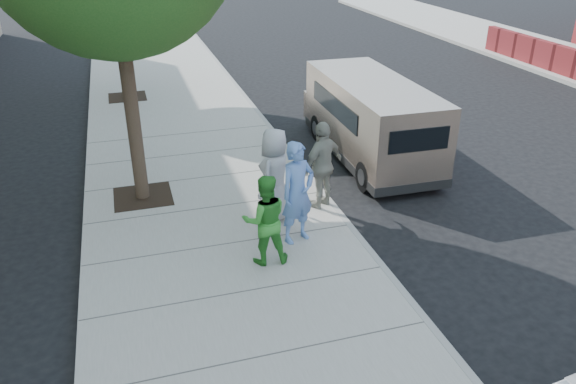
# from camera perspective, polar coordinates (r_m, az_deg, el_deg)

# --- Properties ---
(ground) EXTENTS (120.00, 120.00, 0.00)m
(ground) POSITION_cam_1_polar(r_m,az_deg,el_deg) (10.57, -1.03, -5.16)
(ground) COLOR black
(ground) RESTS_ON ground
(sidewalk) EXTENTS (5.00, 60.00, 0.15)m
(sidewalk) POSITION_cam_1_polar(r_m,az_deg,el_deg) (10.34, -6.39, -5.62)
(sidewalk) COLOR gray
(sidewalk) RESTS_ON ground
(curb_face) EXTENTS (0.12, 60.00, 0.16)m
(curb_face) POSITION_cam_1_polar(r_m,az_deg,el_deg) (10.95, 6.25, -3.66)
(curb_face) COLOR gray
(curb_face) RESTS_ON ground
(parking_meter) EXTENTS (0.30, 0.19, 1.38)m
(parking_meter) POSITION_cam_1_polar(r_m,az_deg,el_deg) (11.31, 3.53, 3.52)
(parking_meter) COLOR gray
(parking_meter) RESTS_ON sidewalk
(van) EXTENTS (1.90, 5.37, 1.98)m
(van) POSITION_cam_1_polar(r_m,az_deg,el_deg) (14.05, 8.26, 7.48)
(van) COLOR beige
(van) RESTS_ON ground
(person_officer) EXTENTS (0.81, 0.67, 1.90)m
(person_officer) POSITION_cam_1_polar(r_m,az_deg,el_deg) (9.94, 0.97, -0.08)
(person_officer) COLOR #5D83C6
(person_officer) RESTS_ON sidewalk
(person_green_shirt) EXTENTS (0.83, 0.67, 1.61)m
(person_green_shirt) POSITION_cam_1_polar(r_m,az_deg,el_deg) (9.37, -2.35, -2.85)
(person_green_shirt) COLOR green
(person_green_shirt) RESTS_ON sidewalk
(person_gray_shirt) EXTENTS (1.04, 1.06, 1.84)m
(person_gray_shirt) POSITION_cam_1_polar(r_m,az_deg,el_deg) (10.69, -1.33, 1.73)
(person_gray_shirt) COLOR #ABABAE
(person_gray_shirt) RESTS_ON sidewalk
(person_striped_polo) EXTENTS (1.14, 0.90, 1.81)m
(person_striped_polo) POSITION_cam_1_polar(r_m,az_deg,el_deg) (11.19, 3.56, 2.75)
(person_striped_polo) COLOR gray
(person_striped_polo) RESTS_ON sidewalk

